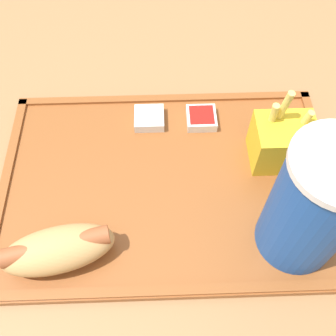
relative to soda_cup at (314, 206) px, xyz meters
name	(u,v)px	position (x,y,z in m)	size (l,w,h in m)	color
ground_plane	(160,314)	(0.17, -0.08, -0.82)	(8.00, 8.00, 0.00)	#383333
dining_table	(157,273)	(0.17, -0.08, -0.46)	(1.50, 0.86, 0.73)	olive
food_tray	(168,182)	(0.15, -0.09, -0.09)	(0.44, 0.30, 0.01)	brown
soda_cup	(314,206)	(0.00, 0.00, 0.00)	(0.09, 0.09, 0.20)	#194CA5
hot_dog_far	(58,249)	(0.27, 0.01, -0.06)	(0.14, 0.08, 0.05)	tan
fries_carton	(282,141)	(0.00, -0.12, -0.05)	(0.08, 0.06, 0.11)	gold
sauce_cup_mayo	(152,118)	(0.17, -0.19, -0.08)	(0.04, 0.04, 0.02)	silver
sauce_cup_ketchup	(201,118)	(0.10, -0.19, -0.08)	(0.04, 0.04, 0.02)	silver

